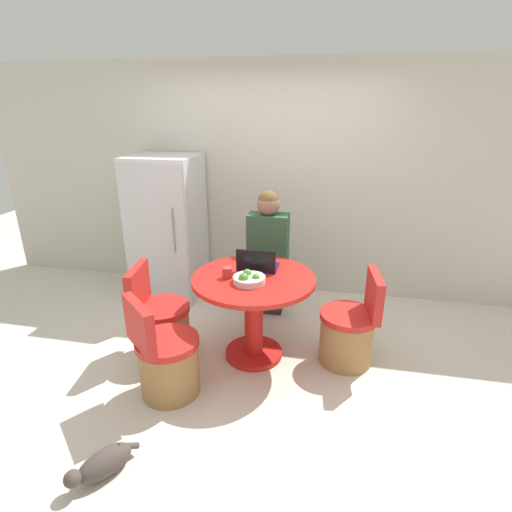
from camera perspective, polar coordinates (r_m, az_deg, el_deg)
ground_plane at (r=3.68m, az=-1.95°, el=-14.67°), size 12.00×12.00×0.00m
wall_back at (r=4.64m, az=2.47°, el=10.49°), size 7.00×0.06×2.60m
refrigerator at (r=4.70m, az=-12.50°, el=4.01°), size 0.75×0.71×1.62m
dining_table at (r=3.46m, az=-0.33°, el=-6.56°), size 1.05×1.05×0.78m
chair_near_left_corner at (r=3.25m, az=-12.66°, el=-14.50°), size 0.56×0.56×0.84m
chair_right_side at (r=3.61m, az=13.15°, el=-10.64°), size 0.49×0.49×0.84m
chair_left_side at (r=3.73m, az=-13.36°, el=-9.57°), size 0.50×0.49×0.84m
person_seated at (r=4.04m, az=1.82°, el=1.04°), size 0.40×0.37×1.37m
laptop at (r=3.49m, az=0.23°, el=-1.29°), size 0.34×0.24×0.20m
fruit_bowl at (r=3.23m, az=-1.03°, el=-3.28°), size 0.26×0.26×0.10m
coffee_cup at (r=3.33m, az=-4.12°, el=-2.39°), size 0.08×0.08×0.09m
cat at (r=2.90m, az=-21.07°, el=-25.96°), size 0.32×0.42×0.17m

